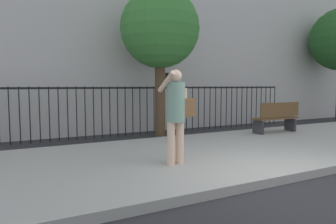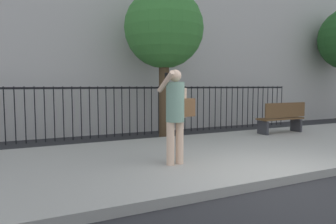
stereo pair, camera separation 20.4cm
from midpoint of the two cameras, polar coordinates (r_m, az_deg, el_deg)
The scene contains 7 objects.
ground_plane at distance 5.56m, azimuth 21.96°, elevation -12.42°, with size 60.00×60.00×0.00m, color #28282B.
sidewalk at distance 7.15m, azimuth 8.65°, elevation -7.67°, with size 28.00×4.40×0.15m, color #9E9B93.
building_facade at distance 13.00m, azimuth -7.91°, elevation 17.85°, with size 28.00×4.00×9.10m, color #BCB7B2.
iron_fence at distance 10.25m, azimuth -3.14°, elevation 1.51°, with size 12.03×0.04×1.60m.
pedestrian_on_phone at distance 5.73m, azimuth 2.56°, elevation 0.46°, with size 0.67×0.51×1.77m.
street_bench at distance 10.23m, azimuth 20.82°, elevation -0.89°, with size 1.60×0.45×0.95m.
street_tree_near at distance 9.73m, azimuth -0.13°, elevation 14.94°, with size 2.41×2.41×4.56m.
Camera 2 is at (-3.90, -3.57, 1.62)m, focal length 33.12 mm.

